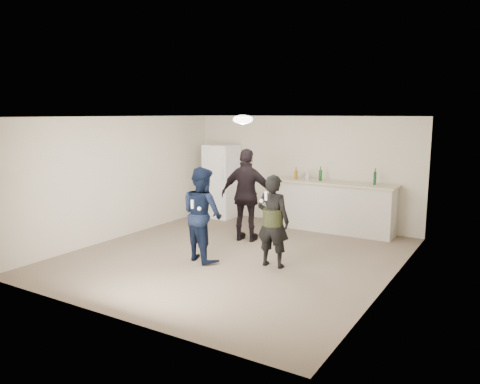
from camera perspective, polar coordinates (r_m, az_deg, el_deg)
The scene contains 21 objects.
floor at distance 8.58m, azimuth -0.70°, elevation -7.79°, with size 6.00×6.00×0.00m, color #6B5B4C.
ceiling at distance 8.19m, azimuth -0.74°, elevation 9.16°, with size 6.00×6.00×0.00m, color silver.
wall_back at distance 10.93m, azimuth 7.66°, elevation 2.61°, with size 6.00×6.00×0.00m, color beige.
wall_front at distance 6.01m, azimuth -16.09°, elevation -3.40°, with size 6.00×6.00×0.00m, color beige.
wall_left at distance 10.01m, azimuth -14.20°, elevation 1.76°, with size 6.00×6.00×0.00m, color beige.
wall_right at distance 7.24m, azimuth 18.08°, elevation -1.33°, with size 6.00×6.00×0.00m, color beige.
counter at distance 10.41m, azimuth 11.31°, elevation -1.88°, with size 2.60×0.56×1.05m, color beige.
counter_top at distance 10.32m, azimuth 11.41°, elevation 1.09°, with size 2.68×0.64×0.04m, color beige.
fridge at distance 11.57m, azimuth -2.26°, elevation 1.32°, with size 0.70×0.70×1.80m, color white.
fridge_handle at distance 11.06m, azimuth -2.12°, elevation 3.03°, with size 0.02×0.02×0.60m, color #BCBBC0.
ceiling_dome at distance 8.44m, azimuth 0.36°, elevation 8.83°, with size 0.36×0.36×0.16m, color white.
shaker at distance 10.61m, azimuth 8.04°, elevation 1.98°, with size 0.08×0.08×0.17m, color #B7B7BC.
man at distance 8.17m, azimuth -4.61°, elevation -2.70°, with size 0.80×0.63×1.65m, color #0E1B3D.
woman at distance 7.83m, azimuth 4.03°, elevation -3.54°, with size 0.57×0.38×1.57m, color black.
camo_shorts at distance 7.82m, azimuth 4.04°, elevation -3.08°, with size 0.34×0.34×0.28m, color #2F3B1B.
spectator at distance 9.38m, azimuth 0.86°, elevation -0.40°, with size 1.10×0.46×1.87m, color black.
remote_man at distance 7.91m, azimuth -5.82°, elevation -1.48°, with size 0.04×0.04×0.15m, color white.
nunchuk_man at distance 7.87m, azimuth -4.99°, elevation -2.04°, with size 0.07×0.07×0.07m, color white.
remote_woman at distance 7.52m, azimuth 3.20°, elevation -0.47°, with size 0.04×0.04×0.15m, color silver.
nunchuk_woman at distance 7.61m, azimuth 2.64°, elevation -1.11°, with size 0.07×0.07×0.07m, color white.
bottle_cluster at distance 10.37m, azimuth 10.14°, elevation 1.90°, with size 1.81×0.23×0.27m.
Camera 1 is at (4.34, -6.94, 2.56)m, focal length 35.00 mm.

